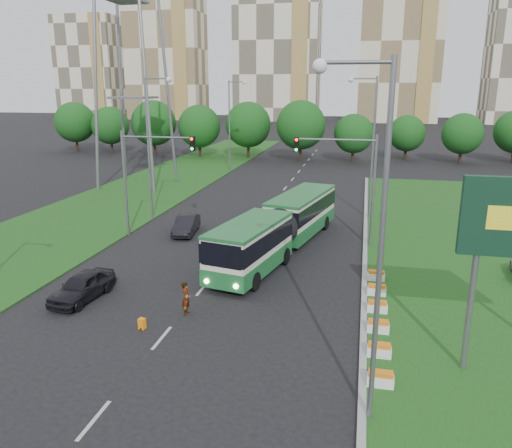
% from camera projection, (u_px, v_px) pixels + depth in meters
% --- Properties ---
extents(ground, '(360.00, 360.00, 0.00)m').
position_uv_depth(ground, '(254.00, 293.00, 27.92)').
color(ground, black).
rests_on(ground, ground).
extents(grass_median, '(14.00, 60.00, 0.15)m').
position_uv_depth(grass_median, '(473.00, 261.00, 32.77)').
color(grass_median, '#184B15').
rests_on(grass_median, ground).
extents(median_kerb, '(0.30, 60.00, 0.18)m').
position_uv_depth(median_kerb, '(365.00, 254.00, 34.19)').
color(median_kerb, gray).
rests_on(median_kerb, ground).
extents(left_verge, '(12.00, 110.00, 0.10)m').
position_uv_depth(left_verge, '(144.00, 191.00, 55.15)').
color(left_verge, '#184B15').
rests_on(left_verge, ground).
extents(lane_markings, '(0.20, 100.00, 0.01)m').
position_uv_depth(lane_markings, '(269.00, 208.00, 47.38)').
color(lane_markings, '#ABACA5').
rests_on(lane_markings, ground).
extents(flower_planters, '(1.10, 11.50, 0.60)m').
position_uv_depth(flower_planters, '(378.00, 316.00, 24.07)').
color(flower_planters, white).
rests_on(flower_planters, grass_median).
extents(traffic_mast_median, '(5.76, 0.32, 8.00)m').
position_uv_depth(traffic_mast_median, '(351.00, 172.00, 34.95)').
color(traffic_mast_median, slate).
rests_on(traffic_mast_median, ground).
extents(traffic_mast_left, '(5.76, 0.32, 8.00)m').
position_uv_depth(traffic_mast_left, '(144.00, 167.00, 37.11)').
color(traffic_mast_left, slate).
rests_on(traffic_mast_left, ground).
extents(street_lamps, '(36.00, 60.00, 12.00)m').
position_uv_depth(street_lamps, '(243.00, 160.00, 36.37)').
color(street_lamps, slate).
rests_on(street_lamps, ground).
extents(tree_line, '(120.00, 8.00, 9.00)m').
position_uv_depth(tree_line, '(395.00, 132.00, 76.50)').
color(tree_line, '#164E14').
rests_on(tree_line, ground).
extents(apartment_tower_west, '(26.00, 15.00, 48.00)m').
position_uv_depth(apartment_tower_west, '(166.00, 50.00, 176.23)').
color(apartment_tower_west, beige).
rests_on(apartment_tower_west, ground).
extents(apartment_tower_cwest, '(28.00, 15.00, 52.00)m').
position_uv_depth(apartment_tower_cwest, '(278.00, 41.00, 167.50)').
color(apartment_tower_cwest, '#EDE6CE').
rests_on(apartment_tower_cwest, ground).
extents(apartment_tower_ceast, '(25.00, 15.00, 50.00)m').
position_uv_depth(apartment_tower_ceast, '(401.00, 42.00, 159.57)').
color(apartment_tower_ceast, beige).
rests_on(apartment_tower_ceast, ground).
extents(midrise_west, '(22.00, 14.00, 36.00)m').
position_uv_depth(midrise_west, '(91.00, 68.00, 183.96)').
color(midrise_west, '#EDE6CE').
rests_on(midrise_west, ground).
extents(articulated_bus, '(2.73, 17.54, 2.89)m').
position_uv_depth(articulated_bus, '(279.00, 227.00, 34.60)').
color(articulated_bus, beige).
rests_on(articulated_bus, ground).
extents(car_left_near, '(2.21, 4.51, 1.48)m').
position_uv_depth(car_left_near, '(82.00, 286.00, 26.89)').
color(car_left_near, black).
rests_on(car_left_near, ground).
extents(car_left_far, '(2.09, 4.48, 1.42)m').
position_uv_depth(car_left_far, '(186.00, 225.00, 39.03)').
color(car_left_far, black).
rests_on(car_left_far, ground).
extents(pedestrian, '(0.47, 0.66, 1.70)m').
position_uv_depth(pedestrian, '(186.00, 298.00, 25.09)').
color(pedestrian, gray).
rests_on(pedestrian, ground).
extents(shopping_trolley, '(0.31, 0.32, 0.53)m').
position_uv_depth(shopping_trolley, '(142.00, 324.00, 23.69)').
color(shopping_trolley, orange).
rests_on(shopping_trolley, ground).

